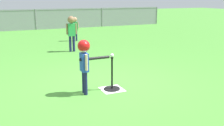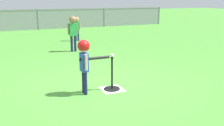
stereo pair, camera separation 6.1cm
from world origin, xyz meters
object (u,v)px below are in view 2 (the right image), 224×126
(baseball_on_tee, at_px, (112,55))
(batter_child, at_px, (84,56))
(fielder_near_left, at_px, (73,29))
(fielder_near_right, at_px, (77,26))
(batting_tee, at_px, (112,84))

(baseball_on_tee, xyz_separation_m, batter_child, (-0.56, -0.01, 0.04))
(batter_child, height_order, fielder_near_left, fielder_near_left)
(baseball_on_tee, bearing_deg, batter_child, -178.69)
(batter_child, xyz_separation_m, fielder_near_right, (1.51, 6.02, -0.10))
(baseball_on_tee, height_order, batter_child, batter_child)
(baseball_on_tee, distance_m, fielder_near_left, 3.97)
(batting_tee, xyz_separation_m, baseball_on_tee, (0.00, 0.00, 0.60))
(batting_tee, xyz_separation_m, fielder_near_left, (0.25, 3.96, 0.66))
(fielder_near_right, bearing_deg, batting_tee, -98.95)
(baseball_on_tee, height_order, fielder_near_left, fielder_near_left)
(batter_child, bearing_deg, fielder_near_right, 75.93)
(batting_tee, height_order, batter_child, batter_child)
(batting_tee, distance_m, fielder_near_right, 6.11)
(baseball_on_tee, height_order, fielder_near_right, fielder_near_right)
(fielder_near_right, xyz_separation_m, fielder_near_left, (-0.69, -2.05, 0.13))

